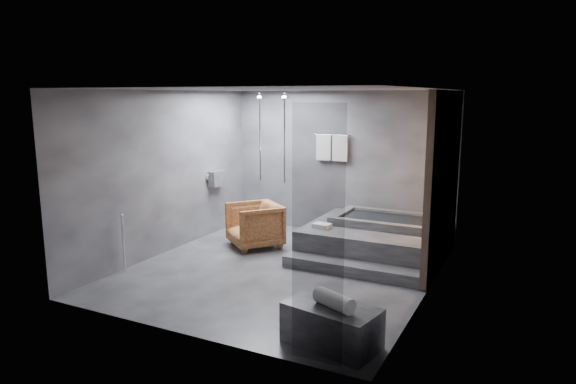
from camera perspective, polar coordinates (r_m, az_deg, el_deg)
The scene contains 7 objects.
room at distance 7.86m, azimuth 2.71°, elevation 3.53°, with size 5.00×5.04×2.82m.
tub_deck at distance 9.05m, azimuth 9.56°, elevation -5.22°, with size 2.20×2.00×0.50m, color #313134.
tub_step at distance 8.03m, azimuth 7.01°, elevation -8.44°, with size 2.20×0.36×0.18m, color #313134.
concrete_bench at distance 5.83m, azimuth 4.86°, elevation -14.58°, with size 1.02×0.56×0.46m, color #2E2E30.
driftwood_chair at distance 9.30m, azimuth -3.72°, elevation -3.70°, with size 0.86×0.88×0.80m, color #4F2A13.
rolled_towel at distance 5.64m, azimuth 5.13°, elevation -11.91°, with size 0.18×0.18×0.49m, color white.
deck_towel at distance 8.72m, azimuth 3.80°, elevation -3.76°, with size 0.29×0.21×0.08m, color silver.
Camera 1 is at (3.55, -6.89, 2.72)m, focal length 32.00 mm.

